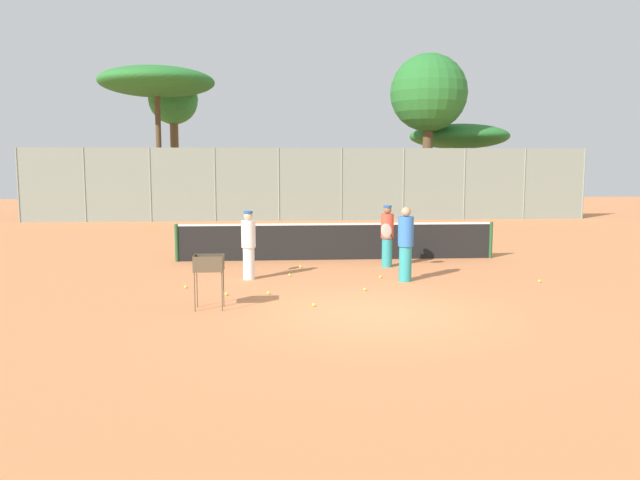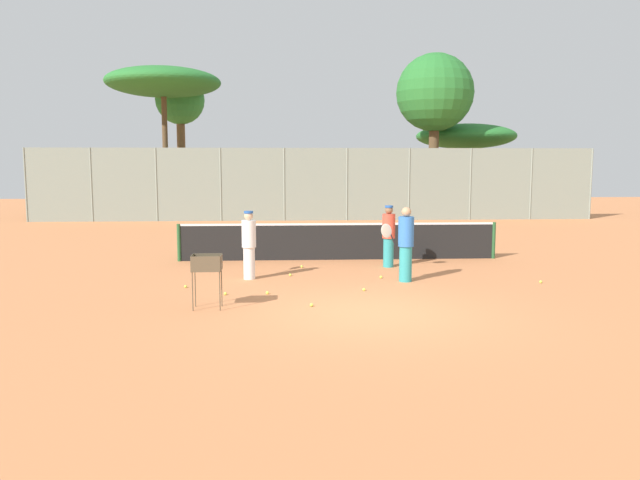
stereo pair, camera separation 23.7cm
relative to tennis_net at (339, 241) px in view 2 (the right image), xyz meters
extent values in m
plane|color=#D37F4C|center=(0.00, -6.55, -0.56)|extent=(80.00, 80.00, 0.00)
cylinder|color=#26592D|center=(-4.58, 0.00, -0.02)|extent=(0.10, 0.10, 1.07)
cylinder|color=#26592D|center=(4.58, 0.00, -0.02)|extent=(0.10, 0.10, 1.07)
cube|color=black|center=(0.00, 0.00, -0.05)|extent=(9.15, 0.01, 1.01)
cube|color=white|center=(0.00, 0.00, 0.48)|extent=(9.15, 0.02, 0.06)
cylinder|color=gray|center=(-13.89, 12.78, 1.22)|extent=(0.08, 0.08, 3.55)
cylinder|color=gray|center=(-10.80, 12.78, 1.22)|extent=(0.08, 0.08, 3.55)
cylinder|color=gray|center=(-7.72, 12.78, 1.22)|extent=(0.08, 0.08, 3.55)
cylinder|color=gray|center=(-4.63, 12.78, 1.22)|extent=(0.08, 0.08, 3.55)
cylinder|color=gray|center=(-1.54, 12.78, 1.22)|extent=(0.08, 0.08, 3.55)
cylinder|color=gray|center=(1.54, 12.78, 1.22)|extent=(0.08, 0.08, 3.55)
cylinder|color=gray|center=(4.63, 12.78, 1.22)|extent=(0.08, 0.08, 3.55)
cylinder|color=gray|center=(7.72, 12.78, 1.22)|extent=(0.08, 0.08, 3.55)
cylinder|color=gray|center=(10.80, 12.78, 1.22)|extent=(0.08, 0.08, 3.55)
cylinder|color=gray|center=(13.89, 12.78, 1.22)|extent=(0.08, 0.08, 3.55)
cube|color=gray|center=(0.00, 12.78, 1.22)|extent=(27.78, 0.01, 3.55)
cylinder|color=brown|center=(6.28, 14.68, 2.07)|extent=(0.52, 0.52, 5.25)
sphere|color=#28722D|center=(6.28, 14.68, 5.89)|extent=(4.00, 4.00, 4.00)
cylinder|color=brown|center=(8.74, 17.28, 1.26)|extent=(0.35, 0.35, 3.63)
ellipsoid|color=#28722D|center=(8.74, 17.28, 3.77)|extent=(5.59, 5.59, 1.40)
cylinder|color=brown|center=(-7.39, 18.46, 2.22)|extent=(0.47, 0.47, 5.55)
sphere|color=#338438|center=(-7.39, 18.46, 5.83)|extent=(2.76, 2.76, 2.76)
cylinder|color=brown|center=(-7.83, 15.98, 2.58)|extent=(0.29, 0.29, 6.28)
ellipsoid|color=#28722D|center=(-7.83, 15.98, 6.47)|extent=(6.00, 6.00, 1.50)
cylinder|color=teal|center=(1.28, -3.45, -0.14)|extent=(0.30, 0.30, 0.84)
cylinder|color=blue|center=(1.28, -3.45, 0.63)|extent=(0.37, 0.37, 0.70)
sphere|color=tan|center=(1.28, -3.45, 1.09)|extent=(0.23, 0.23, 0.23)
cylinder|color=black|center=(0.95, -3.59, 0.46)|extent=(0.15, 0.08, 0.27)
ellipsoid|color=silver|center=(0.78, -3.66, 0.68)|extent=(0.38, 0.18, 0.43)
cylinder|color=white|center=(-2.42, -2.93, -0.17)|extent=(0.28, 0.28, 0.78)
cylinder|color=white|center=(-2.42, -2.93, 0.54)|extent=(0.34, 0.34, 0.65)
sphere|color=#DBB28C|center=(-2.42, -2.93, 0.97)|extent=(0.21, 0.21, 0.21)
cylinder|color=#2659B2|center=(-2.42, -2.93, 1.06)|extent=(0.22, 0.22, 0.05)
cylinder|color=black|center=(-2.44, -2.58, 0.38)|extent=(0.04, 0.15, 0.27)
ellipsoid|color=silver|center=(-2.45, -2.40, 0.60)|extent=(0.05, 0.40, 0.43)
cylinder|color=teal|center=(1.23, -1.35, -0.17)|extent=(0.28, 0.28, 0.78)
cylinder|color=#E54C38|center=(1.23, -1.35, 0.55)|extent=(0.34, 0.34, 0.65)
sphere|color=#8C6647|center=(1.23, -1.35, 0.99)|extent=(0.21, 0.21, 0.21)
cylinder|color=#2659B2|center=(1.23, -1.35, 1.08)|extent=(0.22, 0.22, 0.05)
cylinder|color=black|center=(1.50, -1.57, 0.39)|extent=(0.13, 0.12, 0.27)
ellipsoid|color=silver|center=(1.64, -1.68, 0.61)|extent=(0.33, 0.27, 0.43)
cylinder|color=brown|center=(-3.31, -6.18, -0.19)|extent=(0.02, 0.02, 0.74)
cylinder|color=brown|center=(-2.80, -6.18, -0.19)|extent=(0.02, 0.02, 0.74)
cylinder|color=brown|center=(-3.31, -5.82, -0.19)|extent=(0.02, 0.02, 0.74)
cylinder|color=brown|center=(-2.80, -5.82, -0.19)|extent=(0.02, 0.02, 0.74)
cube|color=brown|center=(-3.06, -6.00, 0.19)|extent=(0.55, 0.40, 0.01)
cube|color=brown|center=(-3.06, -6.20, 0.34)|extent=(0.55, 0.01, 0.30)
cube|color=brown|center=(-3.06, -5.80, 0.34)|extent=(0.55, 0.01, 0.30)
cube|color=brown|center=(-3.33, -6.00, 0.34)|extent=(0.01, 0.40, 0.30)
cube|color=brown|center=(-2.78, -6.00, 0.34)|extent=(0.01, 0.40, 0.30)
sphere|color=#D1E54C|center=(-3.03, -6.01, 0.28)|extent=(0.07, 0.07, 0.07)
sphere|color=#D1E54C|center=(-3.26, -6.02, 0.28)|extent=(0.07, 0.07, 0.07)
sphere|color=#D1E54C|center=(-3.18, -5.85, 0.23)|extent=(0.07, 0.07, 0.07)
sphere|color=#D1E54C|center=(-3.07, -6.12, 0.28)|extent=(0.07, 0.07, 0.07)
sphere|color=#D1E54C|center=(-2.91, -5.86, 0.28)|extent=(0.07, 0.07, 0.07)
sphere|color=#D1E54C|center=(-2.97, -6.08, 0.28)|extent=(0.07, 0.07, 0.07)
sphere|color=#D1E54C|center=(-3.16, -5.95, 0.28)|extent=(0.07, 0.07, 0.07)
sphere|color=#D1E54C|center=(-2.97, -6.01, 0.28)|extent=(0.07, 0.07, 0.07)
sphere|color=#D1E54C|center=(-3.02, -5.92, 0.28)|extent=(0.07, 0.07, 0.07)
sphere|color=#D1E54C|center=(-3.04, -5.87, 0.23)|extent=(0.07, 0.07, 0.07)
sphere|color=#D1E54C|center=(-3.05, -6.10, 0.23)|extent=(0.07, 0.07, 0.07)
sphere|color=#D1E54C|center=(-2.93, -6.01, 0.23)|extent=(0.07, 0.07, 0.07)
sphere|color=#D1E54C|center=(-3.18, -5.96, 0.23)|extent=(0.07, 0.07, 0.07)
sphere|color=#D1E54C|center=(-3.10, -6.04, 0.23)|extent=(0.07, 0.07, 0.07)
sphere|color=#D1E54C|center=(-1.06, -5.95, -0.52)|extent=(0.07, 0.07, 0.07)
sphere|color=#D1E54C|center=(-1.94, -4.74, -0.52)|extent=(0.07, 0.07, 0.07)
sphere|color=#D1E54C|center=(4.39, -3.86, -0.52)|extent=(0.07, 0.07, 0.07)
sphere|color=#D1E54C|center=(-1.11, -1.35, -0.52)|extent=(0.07, 0.07, 0.07)
sphere|color=#D1E54C|center=(0.77, -3.02, -0.52)|extent=(0.07, 0.07, 0.07)
sphere|color=#D1E54C|center=(0.16, -4.51, -0.52)|extent=(0.07, 0.07, 0.07)
sphere|color=#D1E54C|center=(-2.83, -4.77, -0.52)|extent=(0.07, 0.07, 0.07)
sphere|color=#D1E54C|center=(-3.80, -3.94, -0.52)|extent=(0.07, 0.07, 0.07)
sphere|color=#D1E54C|center=(-1.43, -2.59, -0.52)|extent=(0.07, 0.07, 0.07)
cube|color=#232328|center=(-4.26, 15.18, -0.11)|extent=(4.20, 1.70, 0.90)
cube|color=#33383D|center=(-4.46, 15.18, 0.69)|extent=(2.20, 1.50, 0.70)
camera|label=1|loc=(-1.82, -17.82, 2.20)|focal=35.00mm
camera|label=2|loc=(-1.59, -17.84, 2.20)|focal=35.00mm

